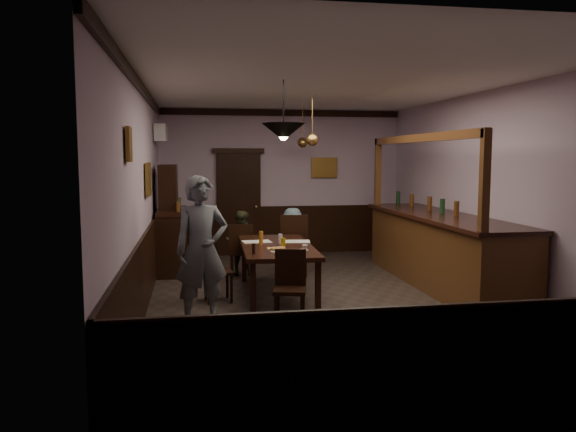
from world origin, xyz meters
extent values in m
cube|color=#2D2621|center=(0.00, 0.00, -0.01)|extent=(5.00, 8.00, 0.01)
cube|color=white|center=(0.00, 0.00, 3.00)|extent=(5.00, 8.00, 0.01)
cube|color=#C1A7C2|center=(0.00, 4.00, 1.50)|extent=(5.00, 0.01, 3.00)
cube|color=#C1A7C2|center=(0.00, -4.00, 1.50)|extent=(5.00, 0.01, 3.00)
cube|color=#C1A7C2|center=(-2.50, 0.00, 1.50)|extent=(0.01, 8.00, 3.00)
cube|color=#C1A7C2|center=(2.50, 0.00, 1.50)|extent=(0.01, 8.00, 3.00)
cube|color=black|center=(-0.64, 0.40, 0.72)|extent=(1.08, 2.23, 0.06)
cube|color=black|center=(-1.10, -0.60, 0.34)|extent=(0.07, 0.07, 0.69)
cube|color=black|center=(-0.26, -0.63, 0.34)|extent=(0.07, 0.07, 0.69)
cube|color=black|center=(-1.02, 1.43, 0.34)|extent=(0.07, 0.07, 0.69)
cube|color=black|center=(-0.18, 1.40, 0.34)|extent=(0.07, 0.07, 0.69)
cube|color=black|center=(-1.04, 1.76, 0.43)|extent=(0.44, 0.44, 0.05)
cube|color=black|center=(-1.06, 1.59, 0.68)|extent=(0.40, 0.08, 0.47)
cube|color=black|center=(-0.86, 1.91, 0.20)|extent=(0.04, 0.04, 0.41)
cube|color=black|center=(-1.18, 1.94, 0.20)|extent=(0.04, 0.04, 0.41)
cube|color=black|center=(-0.90, 1.59, 0.20)|extent=(0.04, 0.04, 0.41)
cube|color=black|center=(-1.22, 1.62, 0.20)|extent=(0.04, 0.04, 0.41)
cube|color=black|center=(-0.14, 1.73, 0.49)|extent=(0.53, 0.53, 0.05)
cube|color=black|center=(-0.18, 1.53, 0.79)|extent=(0.46, 0.12, 0.55)
cube|color=black|center=(0.07, 1.89, 0.24)|extent=(0.04, 0.04, 0.47)
cube|color=black|center=(-0.29, 1.95, 0.24)|extent=(0.04, 0.04, 0.47)
cube|color=black|center=(0.01, 1.52, 0.24)|extent=(0.04, 0.04, 0.47)
cube|color=black|center=(-0.36, 1.58, 0.24)|extent=(0.04, 0.04, 0.47)
cube|color=black|center=(-0.69, -1.00, 0.41)|extent=(0.46, 0.46, 0.05)
cube|color=black|center=(-0.65, -0.83, 0.66)|extent=(0.38, 0.12, 0.46)
cube|color=black|center=(-0.88, -1.12, 0.20)|extent=(0.04, 0.04, 0.39)
cube|color=black|center=(-0.57, -1.19, 0.20)|extent=(0.04, 0.04, 0.39)
cube|color=black|center=(-0.81, -0.81, 0.20)|extent=(0.04, 0.04, 0.39)
cube|color=black|center=(-0.50, -0.88, 0.20)|extent=(0.04, 0.04, 0.39)
cube|color=black|center=(-1.50, 0.23, 0.41)|extent=(0.43, 0.43, 0.05)
cube|color=black|center=(-1.67, 0.21, 0.66)|extent=(0.09, 0.39, 0.46)
cube|color=black|center=(-1.32, 0.10, 0.20)|extent=(0.04, 0.04, 0.39)
cube|color=black|center=(-1.36, 0.40, 0.20)|extent=(0.04, 0.04, 0.39)
cube|color=black|center=(-1.63, 0.06, 0.20)|extent=(0.04, 0.04, 0.39)
cube|color=black|center=(-1.67, 0.36, 0.20)|extent=(0.04, 0.04, 0.39)
imported|color=slate|center=(-1.73, -0.81, 0.90)|extent=(0.75, 0.59, 1.80)
imported|color=#3D4127|center=(-1.03, 1.96, 0.56)|extent=(0.65, 0.57, 1.11)
imported|color=slate|center=(-0.13, 1.93, 0.57)|extent=(0.75, 0.44, 1.14)
cube|color=silver|center=(-0.89, 0.75, 0.75)|extent=(0.45, 0.34, 0.01)
cube|color=silver|center=(-0.31, 0.67, 0.75)|extent=(0.46, 0.36, 0.01)
cube|color=#DBA950|center=(-0.74, 0.12, 0.75)|extent=(0.16, 0.16, 0.00)
cylinder|color=white|center=(-0.35, -0.12, 0.76)|extent=(0.15, 0.15, 0.01)
imported|color=white|center=(-0.34, -0.19, 0.80)|extent=(0.08, 0.08, 0.07)
cylinder|color=white|center=(-0.71, -0.19, 0.76)|extent=(0.22, 0.22, 0.01)
torus|color=#C68C47|center=(-0.74, -0.14, 0.79)|extent=(0.13, 0.13, 0.04)
torus|color=#C68C47|center=(-0.65, -0.10, 0.79)|extent=(0.13, 0.13, 0.04)
cylinder|color=yellow|center=(-0.56, 0.27, 0.81)|extent=(0.07, 0.07, 0.12)
cylinder|color=#BF721E|center=(-0.86, 0.47, 0.85)|extent=(0.06, 0.06, 0.20)
cylinder|color=silver|center=(-0.57, 0.48, 0.82)|extent=(0.06, 0.06, 0.15)
cylinder|color=black|center=(-1.05, -0.30, 0.82)|extent=(0.04, 0.04, 0.14)
cube|color=black|center=(-2.20, 2.47, 0.51)|extent=(0.51, 1.43, 1.02)
cube|color=black|center=(-2.20, 2.47, 1.07)|extent=(0.49, 1.38, 0.08)
cube|color=black|center=(-2.25, 2.47, 1.48)|extent=(0.31, 0.92, 0.82)
cube|color=#552E16|center=(2.00, 0.63, 0.54)|extent=(0.88, 4.13, 1.08)
cube|color=black|center=(1.98, 0.63, 1.10)|extent=(0.98, 4.22, 0.06)
cube|color=#552E16|center=(1.61, 0.63, 2.31)|extent=(0.10, 4.03, 0.12)
cube|color=#552E16|center=(1.61, -1.34, 1.72)|extent=(0.10, 0.10, 1.28)
cube|color=#552E16|center=(1.61, 2.59, 1.72)|extent=(0.10, 0.10, 1.28)
cube|color=black|center=(-0.90, 3.95, 1.05)|extent=(0.90, 0.06, 2.10)
cube|color=white|center=(-2.38, 2.90, 2.45)|extent=(0.20, 0.85, 0.30)
cube|color=olive|center=(-2.46, -1.60, 2.15)|extent=(0.04, 0.28, 0.36)
cube|color=olive|center=(-2.46, 0.80, 1.70)|extent=(0.04, 0.62, 0.48)
cube|color=olive|center=(0.90, 3.96, 1.80)|extent=(0.55, 0.04, 0.42)
cylinder|color=black|center=(-0.67, -0.40, 2.67)|extent=(0.02, 0.02, 0.66)
cone|color=black|center=(-0.67, -0.40, 2.34)|extent=(0.56, 0.56, 0.22)
sphere|color=#FFD88C|center=(-0.67, -0.40, 2.29)|extent=(0.12, 0.12, 0.12)
cylinder|color=#BF8C3F|center=(0.10, 1.43, 2.65)|extent=(0.02, 0.02, 0.70)
cone|color=#BF8C3F|center=(0.10, 1.43, 2.30)|extent=(0.20, 0.20, 0.22)
sphere|color=#FFD88C|center=(0.10, 1.43, 2.25)|extent=(0.12, 0.12, 0.12)
cylinder|color=#BF8C3F|center=(0.30, 3.27, 2.65)|extent=(0.02, 0.02, 0.70)
cone|color=#BF8C3F|center=(0.30, 3.27, 2.30)|extent=(0.20, 0.20, 0.22)
sphere|color=#FFD88C|center=(0.30, 3.27, 2.25)|extent=(0.12, 0.12, 0.12)
camera|label=1|loc=(-1.82, -7.56, 2.02)|focal=35.00mm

